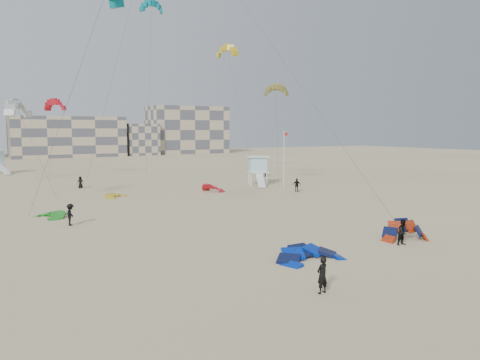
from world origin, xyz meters
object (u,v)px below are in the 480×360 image
lifeguard_tower_near (258,171)px  kitesurfer_main (322,275)px  kite_ground_blue (311,260)px  kite_ground_orange (405,240)px

lifeguard_tower_near → kitesurfer_main: bearing=-95.0°
kite_ground_blue → kitesurfer_main: size_ratio=2.51×
kite_ground_blue → kitesurfer_main: 6.10m
kite_ground_orange → lifeguard_tower_near: (8.82, 34.99, 2.12)m
kite_ground_blue → kite_ground_orange: 9.30m
kite_ground_blue → lifeguard_tower_near: (18.09, 35.70, 2.12)m
kite_ground_blue → lifeguard_tower_near: bearing=62.3°
kitesurfer_main → lifeguard_tower_near: lifeguard_tower_near is taller
kite_ground_blue → kitesurfer_main: kitesurfer_main is taller
kite_ground_blue → kite_ground_orange: kite_ground_orange is taller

